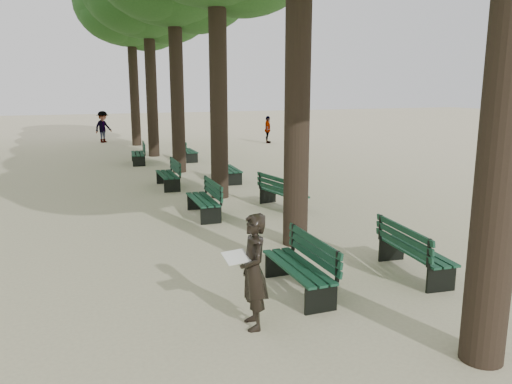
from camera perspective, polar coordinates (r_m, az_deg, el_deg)
name	(u,v)px	position (r m, az deg, el deg)	size (l,w,h in m)	color
ground	(297,313)	(7.59, 4.67, -13.65)	(120.00, 120.00, 0.00)	beige
tree_central_5	(130,5)	(29.77, -14.20, 20.00)	(6.00, 6.00, 9.95)	#33261C
bench_left_0	(298,277)	(8.18, 4.84, -9.63)	(0.64, 1.82, 0.92)	black
bench_left_1	(203,206)	(12.90, -6.04, -1.61)	(0.67, 1.83, 0.92)	black
bench_left_2	(168,180)	(16.77, -10.05, 1.40)	(0.66, 1.83, 0.92)	black
bench_left_3	(138,158)	(22.35, -13.32, 3.85)	(0.80, 1.86, 0.92)	black
bench_right_0	(415,260)	(9.33, 17.67, -7.43)	(0.80, 1.86, 0.92)	black
bench_right_1	(283,199)	(13.70, 3.08, -0.77)	(0.80, 1.86, 0.92)	black
bench_right_2	(229,174)	(17.68, -3.09, 2.10)	(0.75, 1.85, 0.92)	black
bench_right_3	(188,155)	(22.91, -7.75, 4.25)	(0.65, 1.82, 0.92)	black
man_with_map	(253,271)	(6.87, -0.30, -9.07)	(0.64, 0.69, 1.62)	black
pedestrian_c	(268,130)	(29.89, 1.35, 7.14)	(0.94, 0.32, 1.61)	#262628
pedestrian_b	(103,127)	(31.59, -17.07, 7.13)	(1.21, 0.38, 1.88)	#262628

